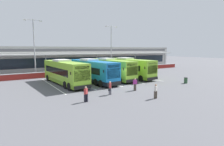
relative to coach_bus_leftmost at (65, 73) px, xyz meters
name	(u,v)px	position (x,y,z in m)	size (l,w,h in m)	color
ground_plane	(121,86)	(6.40, -6.08, -1.79)	(200.00, 200.00, 0.00)	#56565B
terminal_building	(63,58)	(6.40, 20.83, 1.23)	(70.00, 13.00, 6.00)	#B7B7B2
red_barrier_wall	(82,72)	(6.40, 8.42, -1.23)	(60.00, 0.40, 1.10)	maroon
coach_bus_leftmost	(65,73)	(0.00, 0.00, 0.00)	(3.55, 12.29, 3.78)	#8CC633
coach_bus_left_centre	(92,71)	(4.49, -0.44, 0.00)	(3.55, 12.29, 3.78)	#1972B7
coach_bus_centre	(110,69)	(8.40, 0.37, 0.00)	(3.55, 12.29, 3.78)	#8CC633
coach_bus_right_centre	(128,68)	(12.46, 0.10, 0.00)	(3.55, 12.29, 3.78)	#8CC633
bay_stripe_far_west	(52,85)	(-2.00, -0.08, -1.78)	(0.14, 13.00, 0.01)	silver
bay_stripe_west	(78,83)	(2.20, -0.08, -1.78)	(0.14, 13.00, 0.01)	silver
bay_stripe_mid_west	(101,80)	(6.40, -0.08, -1.78)	(0.14, 13.00, 0.01)	silver
bay_stripe_centre	(121,78)	(10.60, -0.08, -1.78)	(0.14, 13.00, 0.01)	silver
bay_stripe_mid_east	(138,76)	(14.80, -0.08, -1.78)	(0.14, 13.00, 0.01)	silver
pedestrian_with_handbag	(110,88)	(2.39, -9.46, -0.93)	(0.57, 0.57, 1.62)	slate
pedestrian_in_dark_coat	(135,84)	(6.35, -9.30, -0.91)	(0.51, 0.41, 1.62)	#4C4238
pedestrian_child	(86,94)	(-1.24, -10.64, -0.91)	(0.51, 0.36, 1.62)	black
pedestrian_near_bin	(156,91)	(5.76, -13.52, -0.91)	(0.51, 0.36, 1.62)	#4C4238
lamp_post_west	(34,44)	(-2.47, 10.13, 4.50)	(3.24, 0.28, 11.00)	#9E9EA3
lamp_post_centre	(111,45)	(15.00, 10.27, 4.50)	(3.24, 0.28, 11.00)	#9E9EA3
litter_bin	(186,80)	(16.46, -9.68, -1.32)	(0.54, 0.54, 0.93)	#2D5133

